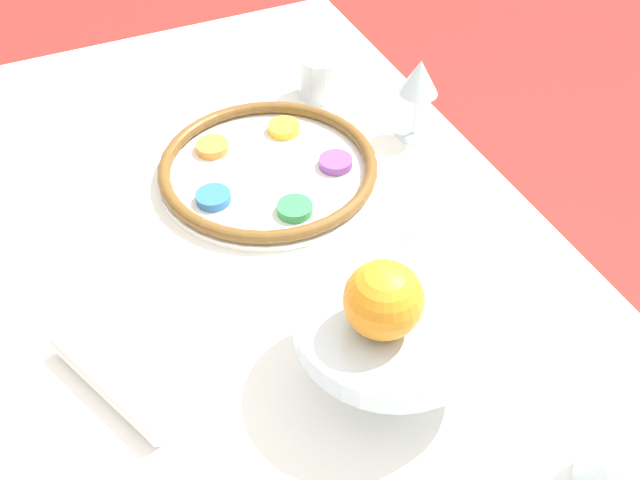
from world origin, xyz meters
TOP-DOWN VIEW (x-y plane):
  - dining_table at (0.00, 0.00)m, footprint 1.53×0.80m
  - seder_plate at (-0.26, 0.07)m, footprint 0.34×0.34m
  - wine_glass at (-0.26, 0.33)m, footprint 0.06×0.06m
  - fruit_stand at (0.14, 0.06)m, footprint 0.22×0.22m
  - orange_fruit at (0.16, 0.04)m, footprint 0.09×0.09m
  - napkin_roll at (0.04, -0.24)m, footprint 0.19×0.11m
  - cup_near at (-0.01, 0.20)m, footprint 0.08×0.08m
  - cup_mid at (0.37, 0.21)m, footprint 0.08×0.08m
  - cup_far at (-0.43, 0.24)m, footprint 0.08×0.08m

SIDE VIEW (x-z plane):
  - dining_table at x=0.00m, z-range 0.00..0.75m
  - seder_plate at x=-0.26m, z-range 0.75..0.78m
  - napkin_roll at x=0.04m, z-range 0.75..0.79m
  - cup_near at x=-0.01m, z-range 0.75..0.83m
  - cup_mid at x=0.37m, z-range 0.75..0.83m
  - cup_far at x=-0.43m, z-range 0.75..0.83m
  - fruit_stand at x=0.14m, z-range 0.79..0.89m
  - wine_glass at x=-0.26m, z-range 0.79..0.92m
  - orange_fruit at x=0.16m, z-range 0.86..0.95m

